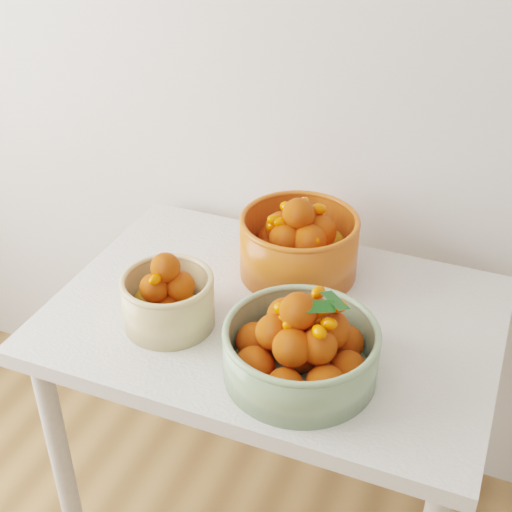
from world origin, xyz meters
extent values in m
cube|color=silver|center=(0.00, 2.00, 1.35)|extent=(4.00, 0.04, 2.70)
cube|color=silver|center=(-0.33, 1.60, 0.73)|extent=(1.00, 0.70, 0.04)
cylinder|color=silver|center=(-0.77, 1.31, 0.35)|extent=(0.05, 0.05, 0.71)
cylinder|color=silver|center=(-0.77, 1.89, 0.35)|extent=(0.05, 0.05, 0.71)
cylinder|color=silver|center=(0.11, 1.89, 0.35)|extent=(0.05, 0.05, 0.71)
cylinder|color=tan|center=(-0.53, 1.48, 0.81)|extent=(0.27, 0.27, 0.11)
torus|color=tan|center=(-0.53, 1.48, 0.86)|extent=(0.27, 0.27, 0.01)
sphere|color=#D1660C|center=(-0.48, 1.48, 0.80)|extent=(0.07, 0.07, 0.07)
sphere|color=#D1660C|center=(-0.53, 1.53, 0.80)|extent=(0.06, 0.06, 0.06)
sphere|color=#D1660C|center=(-0.58, 1.48, 0.80)|extent=(0.06, 0.06, 0.06)
sphere|color=#DD3E07|center=(-0.53, 1.43, 0.80)|extent=(0.06, 0.06, 0.06)
sphere|color=#DD3E07|center=(-0.53, 1.48, 0.80)|extent=(0.07, 0.07, 0.07)
sphere|color=#DD3E07|center=(-0.50, 1.49, 0.85)|extent=(0.06, 0.06, 0.06)
sphere|color=#DD3E07|center=(-0.55, 1.46, 0.85)|extent=(0.06, 0.06, 0.06)
sphere|color=#DD3E07|center=(-0.53, 1.49, 0.89)|extent=(0.06, 0.06, 0.06)
ellipsoid|color=#FA4B00|center=(-0.54, 1.44, 0.89)|extent=(0.03, 0.04, 0.02)
ellipsoid|color=#FA4B00|center=(-0.54, 1.49, 0.89)|extent=(0.04, 0.04, 0.03)
cylinder|color=gray|center=(-0.21, 1.43, 0.80)|extent=(0.41, 0.41, 0.11)
torus|color=gray|center=(-0.21, 1.43, 0.86)|extent=(0.41, 0.41, 0.01)
sphere|color=#DD3E07|center=(-0.11, 1.42, 0.80)|extent=(0.07, 0.07, 0.07)
sphere|color=#DD3E07|center=(-0.13, 1.50, 0.80)|extent=(0.08, 0.08, 0.08)
sphere|color=#DD3E07|center=(-0.21, 1.53, 0.80)|extent=(0.08, 0.08, 0.08)
sphere|color=#DD3E07|center=(-0.28, 1.50, 0.80)|extent=(0.07, 0.07, 0.07)
sphere|color=#DD3E07|center=(-0.31, 1.43, 0.80)|extent=(0.08, 0.08, 0.08)
sphere|color=#DD3E07|center=(-0.28, 1.36, 0.80)|extent=(0.08, 0.08, 0.08)
sphere|color=#DD3E07|center=(-0.20, 1.33, 0.80)|extent=(0.07, 0.07, 0.07)
sphere|color=#DD3E07|center=(-0.13, 1.36, 0.80)|extent=(0.08, 0.08, 0.08)
sphere|color=#DD3E07|center=(-0.21, 1.43, 0.80)|extent=(0.08, 0.08, 0.08)
sphere|color=#DD3E07|center=(-0.16, 1.45, 0.86)|extent=(0.08, 0.08, 0.08)
sphere|color=#DD3E07|center=(-0.21, 1.48, 0.86)|extent=(0.08, 0.08, 0.08)
sphere|color=#DD3E07|center=(-0.25, 1.46, 0.86)|extent=(0.08, 0.08, 0.08)
sphere|color=#DD3E07|center=(-0.25, 1.40, 0.86)|extent=(0.07, 0.07, 0.07)
sphere|color=#DD3E07|center=(-0.21, 1.38, 0.86)|extent=(0.08, 0.08, 0.08)
sphere|color=#DD3E07|center=(-0.16, 1.40, 0.86)|extent=(0.07, 0.07, 0.07)
sphere|color=#DD3E07|center=(-0.21, 1.42, 0.91)|extent=(0.07, 0.07, 0.07)
ellipsoid|color=#FA4B00|center=(-0.22, 1.45, 0.89)|extent=(0.04, 0.05, 0.04)
ellipsoid|color=#FA4B00|center=(-0.22, 1.42, 0.92)|extent=(0.05, 0.04, 0.04)
ellipsoid|color=#FA4B00|center=(-0.22, 1.40, 0.90)|extent=(0.04, 0.04, 0.03)
ellipsoid|color=#FA4B00|center=(-0.22, 1.49, 0.88)|extent=(0.04, 0.04, 0.04)
ellipsoid|color=#FA4B00|center=(-0.24, 1.42, 0.89)|extent=(0.05, 0.04, 0.03)
ellipsoid|color=#FA4B00|center=(-0.18, 1.44, 0.92)|extent=(0.05, 0.04, 0.04)
ellipsoid|color=#FA4B00|center=(-0.25, 1.43, 0.90)|extent=(0.04, 0.03, 0.03)
ellipsoid|color=#FA4B00|center=(-0.19, 1.49, 0.92)|extent=(0.04, 0.04, 0.03)
ellipsoid|color=#FA4B00|center=(-0.20, 1.43, 0.92)|extent=(0.04, 0.04, 0.03)
ellipsoid|color=#FA4B00|center=(-0.26, 1.41, 0.88)|extent=(0.04, 0.04, 0.03)
ellipsoid|color=#FA4B00|center=(-0.18, 1.44, 0.89)|extent=(0.05, 0.04, 0.04)
ellipsoid|color=#FA4B00|center=(-0.15, 1.47, 0.91)|extent=(0.05, 0.04, 0.03)
ellipsoid|color=#FA4B00|center=(-0.16, 1.38, 0.91)|extent=(0.04, 0.04, 0.03)
ellipsoid|color=#FA4B00|center=(-0.14, 1.46, 0.92)|extent=(0.05, 0.04, 0.03)
ellipsoid|color=#FA4B00|center=(-0.15, 1.41, 0.91)|extent=(0.05, 0.03, 0.03)
ellipsoid|color=#FA4B00|center=(-0.20, 1.43, 0.88)|extent=(0.05, 0.04, 0.04)
cylinder|color=#D24B15|center=(-0.33, 1.77, 0.82)|extent=(0.30, 0.30, 0.15)
torus|color=#D24B15|center=(-0.33, 1.77, 0.90)|extent=(0.30, 0.30, 0.01)
sphere|color=#D1660C|center=(-0.25, 1.78, 0.80)|extent=(0.08, 0.08, 0.08)
sphere|color=#D1660C|center=(-0.28, 1.84, 0.80)|extent=(0.09, 0.09, 0.09)
sphere|color=#DD3E07|center=(-0.35, 1.85, 0.80)|extent=(0.08, 0.08, 0.08)
sphere|color=#DD3E07|center=(-0.41, 1.81, 0.80)|extent=(0.08, 0.08, 0.08)
sphere|color=#DD3E07|center=(-0.41, 1.73, 0.80)|extent=(0.08, 0.08, 0.08)
sphere|color=#DD3E07|center=(-0.35, 1.69, 0.80)|extent=(0.08, 0.08, 0.08)
sphere|color=#DD3E07|center=(-0.27, 1.71, 0.80)|extent=(0.08, 0.08, 0.08)
sphere|color=#DD3E07|center=(-0.33, 1.77, 0.80)|extent=(0.08, 0.08, 0.08)
sphere|color=#DD3E07|center=(-0.29, 1.79, 0.87)|extent=(0.08, 0.08, 0.08)
sphere|color=#DD3E07|center=(-0.34, 1.82, 0.87)|extent=(0.08, 0.08, 0.08)
sphere|color=#DD3E07|center=(-0.38, 1.78, 0.87)|extent=(0.08, 0.08, 0.08)
sphere|color=#DD3E07|center=(-0.35, 1.73, 0.87)|extent=(0.08, 0.08, 0.08)
sphere|color=#DD3E07|center=(-0.30, 1.74, 0.87)|extent=(0.08, 0.08, 0.08)
sphere|color=#DD3E07|center=(-0.33, 1.76, 0.92)|extent=(0.08, 0.08, 0.08)
ellipsoid|color=#FA4B00|center=(-0.30, 1.81, 0.92)|extent=(0.05, 0.05, 0.04)
ellipsoid|color=#FA4B00|center=(-0.39, 1.75, 0.88)|extent=(0.05, 0.05, 0.04)
ellipsoid|color=#FA4B00|center=(-0.37, 1.80, 0.91)|extent=(0.05, 0.04, 0.03)
ellipsoid|color=#FA4B00|center=(-0.34, 1.75, 0.92)|extent=(0.05, 0.05, 0.04)
ellipsoid|color=#FA4B00|center=(-0.37, 1.74, 0.90)|extent=(0.05, 0.05, 0.04)
ellipsoid|color=#FA4B00|center=(-0.34, 1.84, 0.91)|extent=(0.03, 0.05, 0.04)
ellipsoid|color=#FA4B00|center=(-0.38, 1.74, 0.91)|extent=(0.05, 0.04, 0.04)
ellipsoid|color=#FA4B00|center=(-0.36, 1.76, 0.89)|extent=(0.05, 0.05, 0.04)
ellipsoid|color=#FA4B00|center=(-0.28, 1.73, 0.88)|extent=(0.05, 0.05, 0.04)
camera|label=1|loc=(0.12, 0.40, 1.74)|focal=50.00mm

